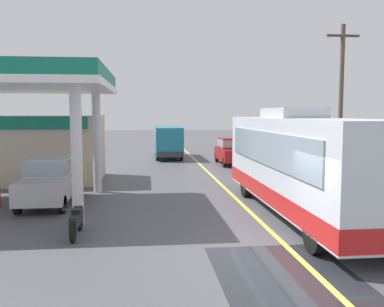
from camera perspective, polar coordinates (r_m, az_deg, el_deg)
The scene contains 11 objects.
ground at distance 29.95m, azimuth 0.77°, elevation -1.21°, with size 120.00×120.00×0.00m, color #4C4C51.
lane_divider_stripe at distance 25.04m, azimuth 2.17°, elevation -2.52°, with size 0.16×50.00×0.01m, color #D8CC4C.
wet_puddle_patch at distance 9.32m, azimuth 13.47°, elevation -16.60°, with size 3.02×4.71×0.01m, color #26282D.
coach_bus_main at distance 14.73m, azimuth 14.69°, elevation -1.57°, with size 2.60×11.04×3.69m.
gas_station_roadside at distance 21.06m, azimuth -22.46°, elevation 2.73°, with size 9.10×11.95×5.10m.
car_at_pump at distance 16.99m, azimuth -18.80°, elevation -3.17°, with size 1.70×4.20×1.82m.
minibus_opposing_lane at distance 32.99m, azimuth -3.30°, elevation 1.97°, with size 2.04×6.13×2.44m.
motorcycle_parked_forecourt at distance 12.48m, azimuth -15.47°, elevation -8.82°, with size 0.55×1.80×0.92m.
pedestrian_near_pump at distance 17.57m, azimuth -15.16°, elevation -3.06°, with size 0.55×0.22×1.66m.
car_trailing_behind_bus at distance 28.85m, azimuth 5.35°, elevation 0.54°, with size 1.70×4.20×1.82m.
utility_pole_roadside at distance 24.19m, azimuth 19.63°, elevation 7.08°, with size 1.80×0.24×8.22m.
Camera 1 is at (-3.64, -9.53, 3.48)m, focal length 39.13 mm.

